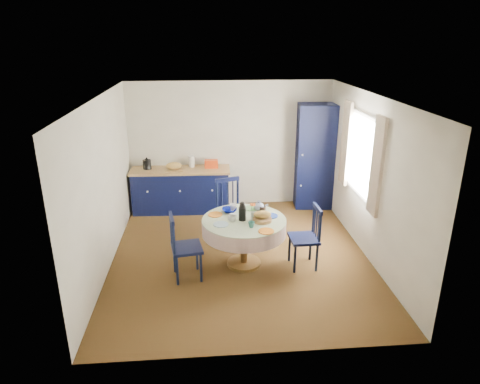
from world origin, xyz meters
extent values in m
plane|color=black|center=(0.00, 0.00, 0.00)|extent=(4.50, 4.50, 0.00)
plane|color=white|center=(0.00, 0.00, 2.50)|extent=(4.50, 4.50, 0.00)
cube|color=silver|center=(0.00, 2.25, 1.25)|extent=(4.00, 0.02, 2.50)
cube|color=silver|center=(-2.00, 0.00, 1.25)|extent=(0.02, 4.50, 2.50)
cube|color=silver|center=(2.00, 0.00, 1.25)|extent=(0.02, 4.50, 2.50)
plane|color=white|center=(2.00, 0.30, 1.50)|extent=(0.00, 1.20, 1.20)
cube|color=beige|center=(1.92, -0.40, 1.55)|extent=(0.05, 0.34, 1.45)
cube|color=beige|center=(1.92, 1.00, 1.55)|extent=(0.05, 0.34, 1.45)
cube|color=black|center=(-1.00, 1.96, 0.41)|extent=(1.88, 0.61, 0.82)
cube|color=#A18449|center=(-1.00, 1.96, 0.84)|extent=(1.94, 0.65, 0.04)
cube|color=#B3320E|center=(-0.39, 1.99, 0.94)|extent=(0.26, 0.15, 0.16)
cube|color=#A18449|center=(-1.11, 1.92, 0.87)|extent=(0.35, 0.25, 0.02)
ellipsoid|color=#AB8D42|center=(-1.11, 1.92, 0.95)|extent=(0.31, 0.20, 0.13)
cylinder|color=silver|center=(-0.77, 2.10, 0.97)|extent=(0.12, 0.12, 0.22)
cube|color=black|center=(1.66, 2.00, 1.04)|extent=(0.77, 0.58, 2.08)
cylinder|color=white|center=(1.38, 1.73, 1.14)|extent=(0.04, 0.02, 0.04)
cylinder|color=white|center=(1.38, 1.73, 0.52)|extent=(0.04, 0.02, 0.04)
cylinder|color=brown|center=(0.03, -0.29, 0.03)|extent=(0.51, 0.51, 0.05)
cylinder|color=brown|center=(0.03, -0.29, 0.37)|extent=(0.11, 0.11, 0.68)
cylinder|color=brown|center=(0.03, -0.29, 0.73)|extent=(1.19, 1.19, 0.03)
cylinder|color=white|center=(0.03, -0.29, 0.63)|extent=(1.25, 1.25, 0.22)
cylinder|color=silver|center=(0.03, -0.29, 0.75)|extent=(1.25, 1.25, 0.01)
cylinder|color=#98BACB|center=(-0.31, -0.45, 0.76)|extent=(0.22, 0.22, 0.01)
cylinder|color=orange|center=(0.30, -0.73, 0.76)|extent=(0.22, 0.22, 0.01)
cylinder|color=navy|center=(0.44, -0.21, 0.76)|extent=(0.22, 0.22, 0.01)
cylinder|color=#77B069|center=(0.18, 0.11, 0.76)|extent=(0.22, 0.22, 0.01)
cylinder|color=orange|center=(-0.38, -0.09, 0.76)|extent=(0.22, 0.22, 0.01)
cylinder|color=brown|center=(0.29, -0.38, 0.78)|extent=(0.28, 0.28, 0.05)
ellipsoid|color=#AB8D42|center=(0.29, -0.38, 0.86)|extent=(0.26, 0.16, 0.11)
cube|color=silver|center=(-0.12, -0.16, 0.77)|extent=(0.10, 0.07, 0.04)
cylinder|color=black|center=(-0.62, -0.72, 0.23)|extent=(0.04, 0.04, 0.45)
cylinder|color=black|center=(-0.67, -0.37, 0.23)|extent=(0.04, 0.04, 0.45)
cylinder|color=black|center=(-0.95, -0.78, 0.23)|extent=(0.04, 0.04, 0.45)
cylinder|color=black|center=(-1.00, -0.43, 0.23)|extent=(0.04, 0.04, 0.45)
cube|color=black|center=(-0.81, -0.58, 0.47)|extent=(0.48, 0.50, 0.04)
cylinder|color=black|center=(-0.97, -0.78, 0.72)|extent=(0.04, 0.04, 0.50)
cylinder|color=black|center=(-1.02, -0.43, 0.72)|extent=(0.04, 0.04, 0.50)
cube|color=black|center=(-1.00, -0.61, 0.95)|extent=(0.11, 0.40, 0.06)
cylinder|color=black|center=(-0.98, -0.70, 0.70)|extent=(0.02, 0.02, 0.42)
cylinder|color=black|center=(-1.00, -0.61, 0.70)|extent=(0.02, 0.02, 0.42)
cylinder|color=black|center=(-1.01, -0.51, 0.70)|extent=(0.02, 0.02, 0.42)
cylinder|color=black|center=(-0.22, 0.36, 0.24)|extent=(0.04, 0.04, 0.48)
cylinder|color=black|center=(0.14, 0.47, 0.24)|extent=(0.04, 0.04, 0.48)
cylinder|color=black|center=(-0.33, 0.71, 0.24)|extent=(0.04, 0.04, 0.48)
cylinder|color=black|center=(0.04, 0.82, 0.24)|extent=(0.04, 0.04, 0.48)
cube|color=black|center=(-0.09, 0.59, 0.50)|extent=(0.58, 0.56, 0.04)
cylinder|color=black|center=(-0.33, 0.73, 0.77)|extent=(0.04, 0.04, 0.54)
cylinder|color=black|center=(0.03, 0.84, 0.77)|extent=(0.04, 0.04, 0.54)
cube|color=black|center=(-0.15, 0.78, 1.02)|extent=(0.42, 0.17, 0.07)
cylinder|color=black|center=(-0.25, 0.75, 0.75)|extent=(0.02, 0.02, 0.45)
cylinder|color=black|center=(-0.15, 0.78, 0.75)|extent=(0.02, 0.02, 0.45)
cylinder|color=black|center=(-0.05, 0.81, 0.75)|extent=(0.02, 0.02, 0.45)
cylinder|color=black|center=(0.75, -0.24, 0.22)|extent=(0.04, 0.04, 0.44)
cylinder|color=black|center=(0.76, -0.59, 0.22)|extent=(0.04, 0.04, 0.44)
cylinder|color=black|center=(1.08, -0.23, 0.22)|extent=(0.04, 0.04, 0.44)
cylinder|color=black|center=(1.09, -0.58, 0.22)|extent=(0.04, 0.04, 0.44)
cube|color=black|center=(0.92, -0.41, 0.46)|extent=(0.43, 0.45, 0.04)
cylinder|color=black|center=(1.10, -0.23, 0.71)|extent=(0.04, 0.04, 0.49)
cylinder|color=black|center=(1.11, -0.58, 0.71)|extent=(0.04, 0.04, 0.49)
cube|color=black|center=(1.10, -0.40, 0.93)|extent=(0.05, 0.39, 0.06)
cylinder|color=black|center=(1.10, -0.31, 0.69)|extent=(0.02, 0.02, 0.41)
cylinder|color=black|center=(1.10, -0.40, 0.69)|extent=(0.02, 0.02, 0.41)
cylinder|color=black|center=(1.11, -0.50, 0.69)|extent=(0.02, 0.02, 0.41)
imported|color=silver|center=(-0.15, -0.35, 0.80)|extent=(0.12, 0.12, 0.10)
imported|color=#31746C|center=(0.11, -0.58, 0.80)|extent=(0.09, 0.09, 0.09)
imported|color=black|center=(0.35, -0.01, 0.80)|extent=(0.11, 0.11, 0.09)
imported|color=silver|center=(-0.10, 0.07, 0.81)|extent=(0.11, 0.11, 0.10)
imported|color=navy|center=(-0.16, 0.01, 0.78)|extent=(0.23, 0.23, 0.06)
camera|label=1|loc=(-0.52, -6.04, 3.33)|focal=32.00mm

